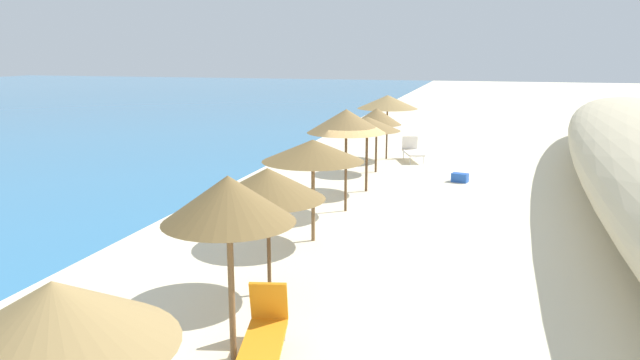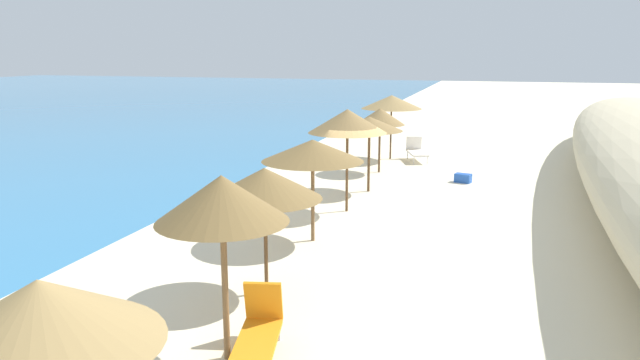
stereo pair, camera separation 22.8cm
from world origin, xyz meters
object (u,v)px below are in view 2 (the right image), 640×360
beach_umbrella_3 (313,151)px  beach_umbrella_2 (265,184)px  beach_umbrella_6 (380,117)px  cooler_box (463,178)px  beach_umbrella_7 (392,102)px  lounge_chair_0 (416,151)px  beach_umbrella_0 (40,314)px  beach_umbrella_4 (347,121)px  beach_umbrella_1 (222,199)px  lounge_chair_1 (258,331)px  beach_umbrella_5 (369,124)px

beach_umbrella_3 → beach_umbrella_2: bearing=-178.1°
beach_umbrella_3 → beach_umbrella_6: 8.93m
beach_umbrella_3 → cooler_box: bearing=-21.7°
beach_umbrella_7 → cooler_box: beach_umbrella_7 is taller
beach_umbrella_2 → lounge_chair_0: bearing=-3.2°
beach_umbrella_0 → beach_umbrella_4: (12.42, 0.20, 0.40)m
beach_umbrella_1 → beach_umbrella_2: 2.60m
beach_umbrella_1 → lounge_chair_1: size_ratio=1.65×
beach_umbrella_7 → cooler_box: bearing=-139.9°
beach_umbrella_3 → lounge_chair_1: bearing=-171.1°
beach_umbrella_7 → lounge_chair_0: size_ratio=1.59×
beach_umbrella_2 → beach_umbrella_5: 9.04m
beach_umbrella_3 → beach_umbrella_6: beach_umbrella_3 is taller
lounge_chair_0 → cooler_box: (-3.90, -2.21, -0.27)m
beach_umbrella_5 → lounge_chair_1: (-11.33, -0.69, -1.89)m
beach_umbrella_6 → beach_umbrella_7: bearing=1.8°
beach_umbrella_1 → beach_umbrella_0: bearing=177.3°
beach_umbrella_0 → cooler_box: size_ratio=4.58×
beach_umbrella_4 → beach_umbrella_2: bearing=179.9°
lounge_chair_0 → cooler_box: size_ratio=3.08×
beach_umbrella_5 → beach_umbrella_4: bearing=178.3°
beach_umbrella_3 → lounge_chair_1: (-5.70, -0.89, -1.89)m
lounge_chair_0 → lounge_chair_1: (-17.55, 0.07, -0.05)m
beach_umbrella_1 → beach_umbrella_6: beach_umbrella_1 is taller
beach_umbrella_2 → beach_umbrella_7: size_ratio=0.90×
beach_umbrella_1 → cooler_box: bearing=-10.9°
beach_umbrella_6 → cooler_box: size_ratio=4.38×
beach_umbrella_2 → beach_umbrella_6: 12.33m
beach_umbrella_1 → beach_umbrella_6: 14.90m
beach_umbrella_7 → lounge_chair_1: (-17.64, -1.07, -2.09)m
beach_umbrella_1 → lounge_chair_0: beach_umbrella_1 is taller
beach_umbrella_5 → cooler_box: size_ratio=4.43×
lounge_chair_0 → lounge_chair_1: lounge_chair_1 is taller
lounge_chair_0 → cooler_box: lounge_chair_0 is taller
beach_umbrella_0 → beach_umbrella_5: size_ratio=1.03×
beach_umbrella_3 → lounge_chair_1: beach_umbrella_3 is taller
beach_umbrella_7 → lounge_chair_0: beach_umbrella_7 is taller
cooler_box → beach_umbrella_7: bearing=40.1°
beach_umbrella_1 → beach_umbrella_2: bearing=8.1°
beach_umbrella_6 → beach_umbrella_4: bearing=-178.0°
beach_umbrella_2 → cooler_box: 11.94m
beach_umbrella_0 → cooler_box: (17.41, -2.86, -2.11)m
beach_umbrella_3 → lounge_chair_0: beach_umbrella_3 is taller
cooler_box → lounge_chair_1: bearing=170.5°
beach_umbrella_3 → cooler_box: beach_umbrella_3 is taller
beach_umbrella_0 → beach_umbrella_6: 18.39m
beach_umbrella_4 → beach_umbrella_7: (8.98, 0.30, -0.18)m
beach_umbrella_1 → beach_umbrella_5: (11.59, 0.28, -0.25)m
lounge_chair_0 → beach_umbrella_1: bearing=68.6°
beach_umbrella_0 → beach_umbrella_5: (15.09, 0.11, 0.01)m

